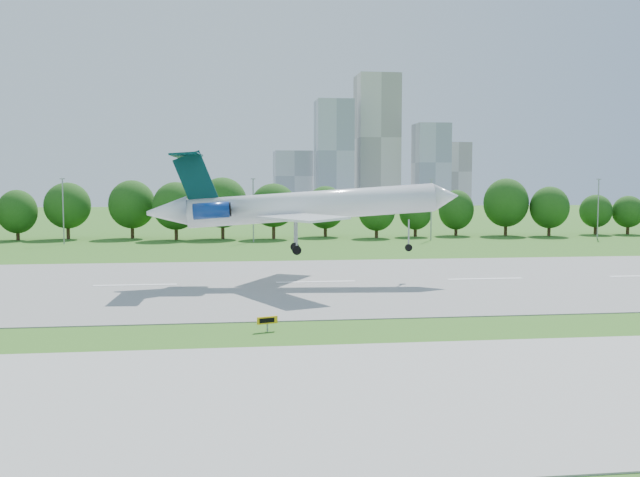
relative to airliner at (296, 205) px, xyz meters
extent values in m
plane|color=#30681B|center=(-17.83, -25.07, -8.75)|extent=(600.00, 600.00, 0.00)
cube|color=gray|center=(-17.83, -0.07, -8.71)|extent=(400.00, 45.00, 0.08)
cube|color=#ADADA8|center=(-17.83, -43.07, -8.71)|extent=(400.00, 23.00, 0.08)
cylinder|color=#382314|center=(-37.83, 66.93, -6.95)|extent=(0.70, 0.70, 3.60)
sphere|color=#193F0F|center=(-37.83, 66.93, -2.55)|extent=(8.40, 8.40, 8.40)
cylinder|color=#382314|center=(2.17, 66.93, -6.95)|extent=(0.70, 0.70, 3.60)
sphere|color=#193F0F|center=(2.17, 66.93, -2.55)|extent=(8.40, 8.40, 8.40)
cylinder|color=#382314|center=(42.17, 66.93, -6.95)|extent=(0.70, 0.70, 3.60)
sphere|color=#193F0F|center=(42.17, 66.93, -2.55)|extent=(8.40, 8.40, 8.40)
cylinder|color=#382314|center=(82.17, 66.93, -6.95)|extent=(0.70, 0.70, 3.60)
sphere|color=#193F0F|center=(82.17, 66.93, -2.55)|extent=(8.40, 8.40, 8.40)
cylinder|color=gray|center=(-37.83, 56.93, -2.75)|extent=(0.24, 0.24, 12.00)
cube|color=gray|center=(-37.83, 56.93, 3.35)|extent=(0.90, 0.25, 0.18)
cylinder|color=gray|center=(-2.83, 56.93, -2.75)|extent=(0.24, 0.24, 12.00)
cube|color=gray|center=(-2.83, 56.93, 3.35)|extent=(0.90, 0.25, 0.18)
cylinder|color=gray|center=(32.17, 56.93, -2.75)|extent=(0.24, 0.24, 12.00)
cube|color=gray|center=(32.17, 56.93, 3.35)|extent=(0.90, 0.25, 0.18)
cylinder|color=gray|center=(67.17, 56.93, -2.75)|extent=(0.24, 0.24, 12.00)
cube|color=gray|center=(67.17, 56.93, 3.35)|extent=(0.90, 0.25, 0.18)
cube|color=#B2B2B7|center=(57.17, 354.93, 22.25)|extent=(22.00, 22.00, 62.00)
cube|color=beige|center=(87.17, 369.93, 31.25)|extent=(26.00, 26.00, 80.00)
cube|color=#B2B2B7|center=(117.17, 349.93, 15.25)|extent=(20.00, 20.00, 48.00)
cube|color=beige|center=(140.17, 374.93, 10.25)|extent=(18.00, 18.00, 38.00)
cube|color=#B2B2B7|center=(34.17, 379.93, 7.25)|extent=(24.00, 24.00, 32.00)
cylinder|color=white|center=(1.75, -0.07, -0.02)|extent=(27.93, 4.31, 5.00)
cone|color=white|center=(17.05, -0.67, 0.96)|extent=(3.28, 3.35, 3.41)
cone|color=white|center=(-14.29, 0.56, -0.69)|extent=(4.75, 3.41, 3.51)
cube|color=white|center=(-0.17, -6.46, -1.05)|extent=(8.90, 12.84, 0.53)
cube|color=white|center=(0.34, 6.45, -1.05)|extent=(9.59, 12.78, 0.53)
cube|color=#043032|center=(-11.16, 0.44, 2.97)|extent=(4.97, 0.65, 6.30)
cube|color=#043032|center=(-12.08, 0.47, 5.59)|extent=(3.30, 8.87, 0.39)
cylinder|color=navy|center=(-9.41, -2.03, -0.46)|extent=(4.04, 1.91, 2.00)
cylinder|color=navy|center=(-9.22, 2.76, -0.46)|extent=(4.04, 1.91, 2.00)
cylinder|color=gray|center=(12.81, -0.50, -3.25)|extent=(0.18, 0.18, 3.23)
cylinder|color=black|center=(12.81, -0.50, -4.87)|extent=(0.84, 0.31, 0.83)
cylinder|color=gray|center=(-0.18, -2.02, -3.25)|extent=(0.22, 0.22, 3.23)
cylinder|color=black|center=(-0.18, -2.02, -4.87)|extent=(1.03, 0.45, 1.01)
cylinder|color=gray|center=(-0.02, 2.03, -3.25)|extent=(0.22, 0.22, 3.23)
cylinder|color=black|center=(-0.02, 2.03, -4.87)|extent=(1.03, 0.45, 1.01)
cube|color=gray|center=(-4.76, -26.16, -8.40)|extent=(0.13, 0.13, 0.71)
cube|color=#E3A90B|center=(-4.76, -26.16, -7.90)|extent=(1.60, 0.67, 0.56)
cube|color=black|center=(-4.72, -26.27, -7.90)|extent=(1.16, 0.39, 0.35)
camera|label=1|loc=(-7.64, -79.53, 2.42)|focal=40.00mm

